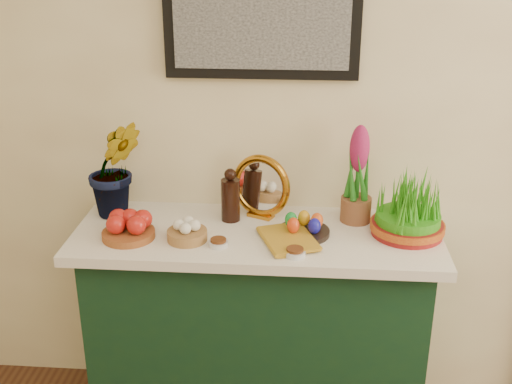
% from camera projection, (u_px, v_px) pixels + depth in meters
% --- Properties ---
extents(sideboard, '(1.30, 0.45, 0.85)m').
position_uv_depth(sideboard, '(257.00, 332.00, 2.64)').
color(sideboard, '#12331A').
rests_on(sideboard, ground).
extents(tablecloth, '(1.40, 0.55, 0.04)m').
position_uv_depth(tablecloth, '(257.00, 235.00, 2.47)').
color(tablecloth, white).
rests_on(tablecloth, sideboard).
extents(hyacinth_green, '(0.33, 0.31, 0.52)m').
position_uv_depth(hyacinth_green, '(114.00, 153.00, 2.51)').
color(hyacinth_green, '#23751C').
rests_on(hyacinth_green, tablecloth).
extents(apple_bowl, '(0.22, 0.22, 0.10)m').
position_uv_depth(apple_bowl, '(128.00, 228.00, 2.39)').
color(apple_bowl, brown).
rests_on(apple_bowl, tablecloth).
extents(garlic_basket, '(0.17, 0.17, 0.08)m').
position_uv_depth(garlic_basket, '(187.00, 232.00, 2.37)').
color(garlic_basket, '#B07747').
rests_on(garlic_basket, tablecloth).
extents(vinegar_cruet, '(0.07, 0.07, 0.22)m').
position_uv_depth(vinegar_cruet, '(230.00, 198.00, 2.52)').
color(vinegar_cruet, black).
rests_on(vinegar_cruet, tablecloth).
extents(mirror, '(0.26, 0.16, 0.26)m').
position_uv_depth(mirror, '(261.00, 187.00, 2.55)').
color(mirror, '#BD7B1F').
rests_on(mirror, tablecloth).
extents(book, '(0.23, 0.28, 0.03)m').
position_uv_depth(book, '(265.00, 242.00, 2.34)').
color(book, '#B78821').
rests_on(book, tablecloth).
extents(spice_dish_left, '(0.07, 0.07, 0.03)m').
position_uv_depth(spice_dish_left, '(218.00, 243.00, 2.34)').
color(spice_dish_left, silver).
rests_on(spice_dish_left, tablecloth).
extents(spice_dish_right, '(0.08, 0.08, 0.03)m').
position_uv_depth(spice_dish_right, '(295.00, 252.00, 2.27)').
color(spice_dish_right, silver).
rests_on(spice_dish_right, tablecloth).
extents(egg_plate, '(0.25, 0.25, 0.08)m').
position_uv_depth(egg_plate, '(304.00, 227.00, 2.42)').
color(egg_plate, black).
rests_on(egg_plate, tablecloth).
extents(hyacinth_pink, '(0.12, 0.12, 0.39)m').
position_uv_depth(hyacinth_pink, '(358.00, 179.00, 2.48)').
color(hyacinth_pink, brown).
rests_on(hyacinth_pink, tablecloth).
extents(wheatgrass_sabzeh, '(0.28, 0.28, 0.23)m').
position_uv_depth(wheatgrass_sabzeh, '(409.00, 210.00, 2.40)').
color(wheatgrass_sabzeh, maroon).
rests_on(wheatgrass_sabzeh, tablecloth).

